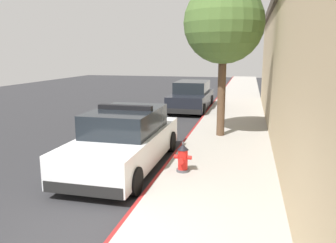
% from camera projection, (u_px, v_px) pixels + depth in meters
% --- Properties ---
extents(ground_plane, '(32.17, 60.00, 0.20)m').
position_uv_depth(ground_plane, '(105.00, 120.00, 15.86)').
color(ground_plane, '#2B2B2D').
extents(sidewalk_pavement, '(2.79, 60.00, 0.13)m').
position_uv_depth(sidewalk_pavement, '(233.00, 123.00, 14.43)').
color(sidewalk_pavement, '#9E9991').
rests_on(sidewalk_pavement, ground).
extents(curb_painted_edge, '(0.08, 60.00, 0.13)m').
position_uv_depth(curb_painted_edge, '(200.00, 121.00, 14.76)').
color(curb_painted_edge, maroon).
rests_on(curb_painted_edge, ground).
extents(police_cruiser, '(1.94, 4.84, 1.68)m').
position_uv_depth(police_cruiser, '(125.00, 140.00, 8.93)').
color(police_cruiser, white).
rests_on(police_cruiser, ground).
extents(parked_car_silver_ahead, '(1.94, 4.84, 1.56)m').
position_uv_depth(parked_car_silver_ahead, '(192.00, 96.00, 18.07)').
color(parked_car_silver_ahead, black).
rests_on(parked_car_silver_ahead, ground).
extents(fire_hydrant, '(0.44, 0.40, 0.76)m').
position_uv_depth(fire_hydrant, '(183.00, 158.00, 8.23)').
color(fire_hydrant, '#4C4C51').
rests_on(fire_hydrant, sidewalk_pavement).
extents(street_tree, '(2.73, 2.73, 5.26)m').
position_uv_depth(street_tree, '(224.00, 24.00, 11.24)').
color(street_tree, brown).
rests_on(street_tree, sidewalk_pavement).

